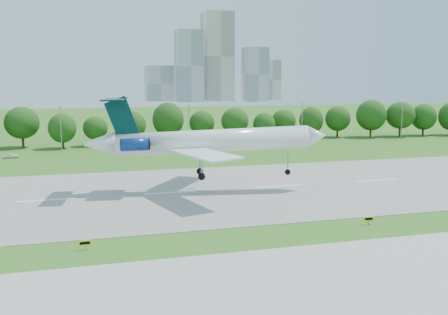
# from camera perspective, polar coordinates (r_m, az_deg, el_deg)

# --- Properties ---
(ground) EXTENTS (600.00, 600.00, 0.00)m
(ground) POSITION_cam_1_polar(r_m,az_deg,el_deg) (62.33, -2.52, -9.08)
(ground) COLOR #36681B
(ground) RESTS_ON ground
(runway) EXTENTS (400.00, 45.00, 0.08)m
(runway) POSITION_cam_1_polar(r_m,az_deg,el_deg) (86.03, -6.24, -4.05)
(runway) COLOR gray
(runway) RESTS_ON ground
(taxiway) EXTENTS (400.00, 23.00, 0.08)m
(taxiway) POSITION_cam_1_polar(r_m,az_deg,el_deg) (46.10, 2.66, -15.69)
(taxiway) COLOR #ADADA8
(taxiway) RESTS_ON ground
(tree_line) EXTENTS (288.40, 8.40, 10.40)m
(tree_line) POSITION_cam_1_polar(r_m,az_deg,el_deg) (150.97, -10.36, 3.78)
(tree_line) COLOR #382314
(tree_line) RESTS_ON ground
(light_poles) EXTENTS (175.90, 0.25, 12.19)m
(light_poles) POSITION_cam_1_polar(r_m,az_deg,el_deg) (140.83, -11.01, 3.46)
(light_poles) COLOR gray
(light_poles) RESTS_ON ground
(skyline) EXTENTS (127.00, 52.00, 80.00)m
(skyline) POSITION_cam_1_polar(r_m,az_deg,el_deg) (462.67, -1.21, 10.25)
(skyline) COLOR #B2B2B7
(skyline) RESTS_ON ground
(airliner) EXTENTS (42.04, 30.32, 14.16)m
(airliner) POSITION_cam_1_polar(r_m,az_deg,el_deg) (85.89, -2.62, 1.98)
(airliner) COLOR white
(airliner) RESTS_ON ground
(taxi_sign_left) EXTENTS (1.52, 0.29, 1.06)m
(taxi_sign_left) POSITION_cam_1_polar(r_m,az_deg,el_deg) (59.83, -15.61, -9.40)
(taxi_sign_left) COLOR gray
(taxi_sign_left) RESTS_ON ground
(taxi_sign_centre) EXTENTS (1.53, 0.26, 1.07)m
(taxi_sign_centre) POSITION_cam_1_polar(r_m,az_deg,el_deg) (69.97, 16.18, -6.75)
(taxi_sign_centre) COLOR gray
(taxi_sign_centre) RESTS_ON ground
(service_vehicle_b) EXTENTS (3.63, 1.47, 1.24)m
(service_vehicle_b) POSITION_cam_1_polar(r_m,az_deg,el_deg) (134.24, -23.13, 0.19)
(service_vehicle_b) COLOR white
(service_vehicle_b) RESTS_ON ground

